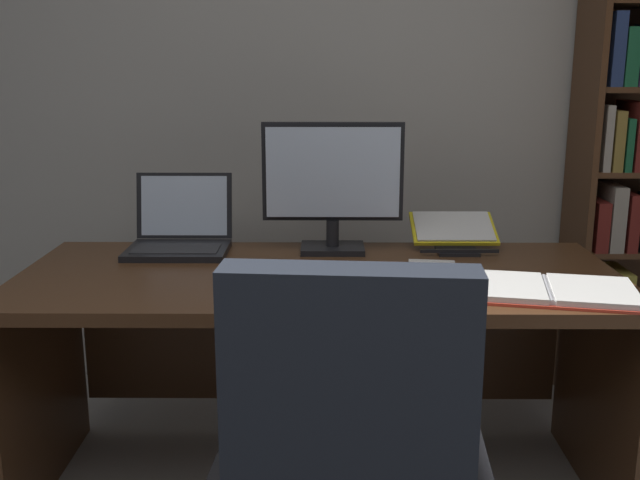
# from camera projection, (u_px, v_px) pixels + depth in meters

# --- Properties ---
(wall_back) EXTENTS (5.25, 0.12, 2.83)m
(wall_back) POSITION_uv_depth(u_px,v_px,m) (319.00, 57.00, 3.08)
(wall_back) COLOR #B2ADA3
(wall_back) RESTS_ON ground
(desk) EXTENTS (1.89, 0.79, 0.75)m
(desk) POSITION_uv_depth(u_px,v_px,m) (319.00, 322.00, 2.44)
(desk) COLOR #4C2D19
(desk) RESTS_ON ground
(monitor) EXTENTS (0.49, 0.16, 0.45)m
(monitor) POSITION_uv_depth(u_px,v_px,m) (333.00, 187.00, 2.53)
(monitor) COLOR black
(monitor) RESTS_ON desk
(laptop) EXTENTS (0.34, 0.31, 0.26)m
(laptop) POSITION_uv_depth(u_px,v_px,m) (180.00, 235.00, 2.58)
(laptop) COLOR black
(laptop) RESTS_ON desk
(keyboard) EXTENTS (0.42, 0.15, 0.02)m
(keyboard) POSITION_uv_depth(u_px,v_px,m) (334.00, 284.00, 2.15)
(keyboard) COLOR black
(keyboard) RESTS_ON desk
(computer_mouse) EXTENTS (0.06, 0.10, 0.04)m
(computer_mouse) POSITION_uv_depth(u_px,v_px,m) (231.00, 281.00, 2.15)
(computer_mouse) COLOR black
(computer_mouse) RESTS_ON desk
(reading_stand_with_book) EXTENTS (0.30, 0.25, 0.11)m
(reading_stand_with_book) POSITION_uv_depth(u_px,v_px,m) (454.00, 232.00, 2.61)
(reading_stand_with_book) COLOR black
(reading_stand_with_book) RESTS_ON desk
(open_binder) EXTENTS (0.54, 0.37, 0.02)m
(open_binder) POSITION_uv_depth(u_px,v_px,m) (548.00, 290.00, 2.10)
(open_binder) COLOR #DB422D
(open_binder) RESTS_ON desk
(notepad) EXTENTS (0.17, 0.23, 0.01)m
(notepad) POSITION_uv_depth(u_px,v_px,m) (432.00, 270.00, 2.33)
(notepad) COLOR silver
(notepad) RESTS_ON desk
(pen) EXTENTS (0.14, 0.02, 0.01)m
(pen) POSITION_uv_depth(u_px,v_px,m) (439.00, 267.00, 2.32)
(pen) COLOR black
(pen) RESTS_ON notepad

